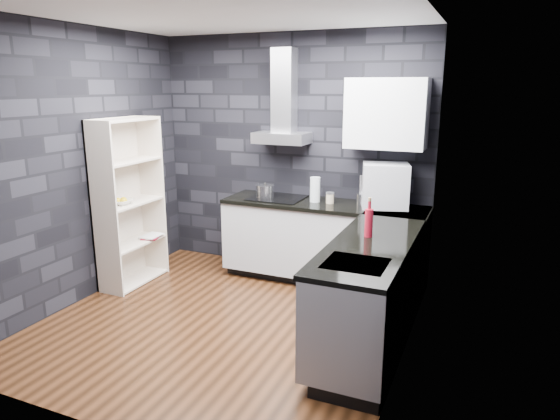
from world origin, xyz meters
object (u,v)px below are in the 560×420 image
Objects in this scene: glass_vase at (315,190)px; fruit_bowl at (122,202)px; red_bottle at (369,223)px; bookshelf at (129,203)px; utensil_crock at (361,200)px; pot at (265,191)px; appliance_garage at (385,186)px; storage_jar at (330,199)px.

glass_vase is 2.05m from fruit_bowl.
fruit_bowl is (-2.65, 0.08, -0.08)m from red_bottle.
utensil_crock is at bearing 10.84° from bookshelf.
bookshelf is at bearing -159.30° from utensil_crock.
pot is at bearing -176.82° from glass_vase.
bookshelf is 0.12m from fruit_bowl.
bookshelf is (-2.31, -0.87, -0.06)m from utensil_crock.
glass_vase reaches higher than fruit_bowl.
utensil_crock is 0.52× the size of red_bottle.
glass_vase is (0.58, 0.03, 0.06)m from pot.
pot is at bearing 23.39° from bookshelf.
appliance_garage reaches higher than glass_vase.
utensil_crock is at bearing 169.41° from appliance_garage.
glass_vase reaches higher than red_bottle.
storage_jar is 0.23× the size of appliance_garage.
storage_jar is 0.84× the size of utensil_crock.
glass_vase reaches higher than utensil_crock.
utensil_crock reaches higher than storage_jar.
storage_jar is 1.23m from red_bottle.
bookshelf reaches higher than glass_vase.
red_bottle is 0.13× the size of bookshelf.
bookshelf is at bearing 175.63° from red_bottle.
red_bottle is at bearing -35.53° from pot.
glass_vase is at bearing 177.82° from storage_jar.
utensil_crock is (0.50, 0.03, -0.07)m from glass_vase.
bookshelf is 7.99× the size of fruit_bowl.
red_bottle is at bearing -14.23° from bookshelf.
appliance_garage is at bearing 4.82° from utensil_crock.
storage_jar reaches higher than fruit_bowl.
glass_vase is 0.15× the size of bookshelf.
utensil_crock is 0.27× the size of appliance_garage.
appliance_garage is 2.03× the size of fruit_bowl.
appliance_garage is (0.57, 0.06, 0.17)m from storage_jar.
bookshelf is (-1.23, -0.81, -0.07)m from pot.
glass_vase is 1.19× the size of fruit_bowl.
utensil_crock is at bearing 6.90° from storage_jar.
appliance_garage reaches higher than storage_jar.
red_bottle reaches higher than pot.
appliance_garage is at bearing 21.63° from fruit_bowl.
appliance_garage is at bearing 6.01° from storage_jar.
glass_vase reaches higher than storage_jar.
appliance_garage reaches higher than pot.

